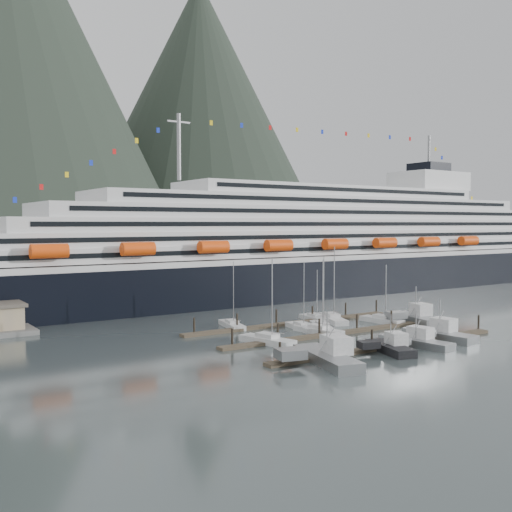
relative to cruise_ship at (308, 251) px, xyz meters
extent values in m
plane|color=#434F4F|center=(-30.03, -54.94, -12.04)|extent=(1600.00, 1600.00, 0.00)
cone|color=#202B21|center=(269.97, 565.06, 142.96)|extent=(360.00, 360.00, 360.00)
cube|color=black|center=(-5.03, 0.06, -8.04)|extent=(210.00, 28.00, 12.00)
cube|color=silver|center=(-5.03, 0.06, -1.54)|extent=(205.80, 27.44, 1.50)
cube|color=silver|center=(-0.03, 0.06, 1.06)|extent=(185.00, 26.00, 3.20)
cube|color=black|center=(-0.03, -12.99, 1.22)|extent=(175.75, 0.20, 1.00)
cube|color=silver|center=(1.97, 0.06, 4.26)|extent=(180.00, 25.00, 3.20)
cube|color=black|center=(1.97, -12.49, 4.42)|extent=(171.00, 0.20, 1.00)
cube|color=silver|center=(3.97, 0.06, 7.46)|extent=(172.00, 24.00, 3.20)
cube|color=black|center=(3.97, -11.99, 7.62)|extent=(163.40, 0.20, 1.00)
cube|color=silver|center=(5.97, 0.06, 10.66)|extent=(160.00, 23.00, 3.20)
cube|color=black|center=(5.97, -11.49, 10.82)|extent=(152.00, 0.20, 1.00)
cube|color=silver|center=(7.97, 0.06, 13.76)|extent=(140.00, 22.00, 3.00)
cube|color=black|center=(7.97, -10.99, 13.91)|extent=(133.00, 0.20, 1.00)
cube|color=silver|center=(9.97, 0.06, 16.76)|extent=(95.00, 20.00, 3.00)
cube|color=black|center=(9.97, -9.99, 16.91)|extent=(90.25, 0.20, 1.00)
cube|color=silver|center=(49.97, 0.06, 21.26)|extent=(22.00, 16.00, 6.00)
cube|color=black|center=(49.97, 0.06, 25.76)|extent=(10.00, 10.00, 3.00)
cylinder|color=gray|center=(-40.03, 0.06, 26.26)|extent=(1.00, 1.00, 16.00)
cylinder|color=gray|center=(49.97, 0.06, 31.26)|extent=(0.80, 0.80, 10.00)
cylinder|color=#FF4A0D|center=(-75.03, -14.94, 2.46)|extent=(7.00, 2.80, 2.80)
cylinder|color=#FF4A0D|center=(-57.03, -14.94, 2.46)|extent=(7.00, 2.80, 2.80)
cylinder|color=#FF4A0D|center=(-39.03, -14.94, 2.46)|extent=(7.00, 2.80, 2.80)
cylinder|color=#FF4A0D|center=(-21.03, -14.94, 2.46)|extent=(7.00, 2.80, 2.80)
cylinder|color=#FF4A0D|center=(-3.03, -14.94, 2.46)|extent=(7.00, 2.80, 2.80)
cylinder|color=#FF4A0D|center=(14.97, -14.94, 2.46)|extent=(7.00, 2.80, 2.80)
cylinder|color=#FF4A0D|center=(32.97, -14.94, 2.46)|extent=(7.00, 2.80, 2.80)
cylinder|color=#FF4A0D|center=(50.97, -14.94, 2.46)|extent=(7.00, 2.80, 2.80)
cube|color=#46392D|center=(-35.03, -64.94, -11.79)|extent=(48.00, 2.00, 0.50)
cylinder|color=black|center=(-56.03, -63.84, -10.64)|extent=(0.36, 0.36, 3.20)
cylinder|color=black|center=(-47.03, -63.84, -10.64)|extent=(0.36, 0.36, 3.20)
cylinder|color=black|center=(-38.03, -63.84, -10.64)|extent=(0.36, 0.36, 3.20)
cylinder|color=black|center=(-29.03, -63.84, -10.64)|extent=(0.36, 0.36, 3.20)
cylinder|color=black|center=(-20.03, -63.84, -10.64)|extent=(0.36, 0.36, 3.20)
cylinder|color=black|center=(-11.03, -63.84, -10.64)|extent=(0.36, 0.36, 3.20)
cube|color=#46392D|center=(-35.03, -51.94, -11.79)|extent=(48.00, 2.00, 0.50)
cylinder|color=black|center=(-56.03, -50.84, -10.64)|extent=(0.36, 0.36, 3.20)
cylinder|color=black|center=(-47.03, -50.84, -10.64)|extent=(0.36, 0.36, 3.20)
cylinder|color=black|center=(-38.03, -50.84, -10.64)|extent=(0.36, 0.36, 3.20)
cylinder|color=black|center=(-29.03, -50.84, -10.64)|extent=(0.36, 0.36, 3.20)
cylinder|color=black|center=(-20.03, -50.84, -10.64)|extent=(0.36, 0.36, 3.20)
cylinder|color=black|center=(-11.03, -50.84, -10.64)|extent=(0.36, 0.36, 3.20)
cube|color=#46392D|center=(-35.03, -38.94, -11.79)|extent=(48.00, 2.00, 0.50)
cylinder|color=black|center=(-56.03, -37.84, -10.64)|extent=(0.36, 0.36, 3.20)
cylinder|color=black|center=(-47.03, -37.84, -10.64)|extent=(0.36, 0.36, 3.20)
cylinder|color=black|center=(-38.03, -37.84, -10.64)|extent=(0.36, 0.36, 3.20)
cylinder|color=black|center=(-29.03, -37.84, -10.64)|extent=(0.36, 0.36, 3.20)
cylinder|color=black|center=(-20.03, -37.84, -10.64)|extent=(0.36, 0.36, 3.20)
cylinder|color=black|center=(-11.03, -37.84, -10.64)|extent=(0.36, 0.36, 3.20)
cube|color=#B6B6B6|center=(-49.77, -51.70, -11.79)|extent=(5.38, 10.62, 1.59)
cube|color=#B6B6B6|center=(-49.77, -51.70, -10.73)|extent=(3.08, 4.02, 0.91)
cylinder|color=gray|center=(-49.52, -52.69, -4.51)|extent=(0.18, 0.18, 13.02)
cube|color=#B6B6B6|center=(-36.76, -49.07, -11.79)|extent=(4.41, 10.35, 1.41)
cube|color=#B6B6B6|center=(-36.76, -49.07, -10.88)|extent=(2.62, 3.82, 0.80)
cylinder|color=gray|center=(-36.58, -50.06, -4.91)|extent=(0.16, 0.16, 12.45)
cube|color=#B6B6B6|center=(-37.06, -44.53, -11.79)|extent=(3.85, 9.09, 1.30)
cube|color=#B6B6B6|center=(-37.06, -44.53, -10.97)|extent=(2.34, 3.35, 0.74)
cylinder|color=gray|center=(-37.21, -45.40, -5.27)|extent=(0.15, 0.15, 11.87)
cube|color=#B6B6B6|center=(-33.69, -46.47, -11.79)|extent=(6.79, 10.44, 1.33)
cube|color=#B6B6B6|center=(-33.69, -46.47, -10.95)|extent=(3.30, 4.11, 0.76)
cylinder|color=gray|center=(-34.15, -47.41, -4.70)|extent=(0.15, 0.15, 12.97)
cube|color=#B6B6B6|center=(-46.57, -35.23, -11.79)|extent=(4.35, 9.64, 1.31)
cube|color=#B6B6B6|center=(-46.57, -35.23, -10.97)|extent=(2.52, 3.59, 0.75)
cylinder|color=gray|center=(-46.77, -36.14, -5.30)|extent=(0.15, 0.15, 11.80)
cube|color=#B6B6B6|center=(-28.40, -37.80, -11.79)|extent=(3.28, 8.59, 1.30)
cube|color=#B6B6B6|center=(-28.40, -37.80, -10.97)|extent=(2.16, 3.11, 0.75)
cylinder|color=gray|center=(-28.49, -38.64, -6.39)|extent=(0.15, 0.15, 9.62)
cube|color=#B6B6B6|center=(-26.20, -40.62, -11.79)|extent=(7.00, 11.93, 1.56)
cube|color=#B6B6B6|center=(-26.20, -40.62, -10.76)|extent=(3.58, 4.62, 0.89)
cylinder|color=gray|center=(-26.64, -41.71, -3.96)|extent=(0.18, 0.18, 14.15)
cube|color=#B6B6B6|center=(-18.91, -47.25, -11.79)|extent=(3.70, 9.61, 1.46)
cube|color=#B6B6B6|center=(-18.91, -47.25, -10.84)|extent=(2.42, 3.49, 0.83)
cylinder|color=gray|center=(-18.81, -48.18, -5.75)|extent=(0.17, 0.17, 10.71)
cube|color=gray|center=(-50.66, -67.78, -11.69)|extent=(7.50, 15.29, 2.27)
cube|color=gray|center=(-56.10, -66.44, -10.22)|extent=(4.52, 4.07, 1.36)
cube|color=#B6B6B6|center=(-49.23, -68.13, -9.43)|extent=(4.14, 5.05, 2.49)
cube|color=black|center=(-49.23, -68.13, -8.52)|extent=(3.85, 4.71, 0.57)
cylinder|color=gray|center=(-50.66, -67.78, -7.50)|extent=(0.18, 0.18, 5.67)
cube|color=black|center=(-37.81, -67.64, -11.69)|extent=(5.80, 10.43, 1.80)
cube|color=black|center=(-41.44, -66.62, -10.60)|extent=(3.54, 2.93, 1.08)
cube|color=#B6B6B6|center=(-36.85, -67.90, -9.96)|extent=(3.24, 3.55, 1.99)
cube|color=black|center=(-36.85, -67.90, -9.24)|extent=(3.01, 3.31, 0.45)
cylinder|color=gray|center=(-37.81, -67.64, -8.43)|extent=(0.14, 0.14, 4.51)
cube|color=gray|center=(-30.99, -66.63, -11.69)|extent=(4.86, 12.81, 1.78)
cube|color=gray|center=(-35.70, -67.27, -10.61)|extent=(3.38, 3.13, 1.07)
cube|color=#B6B6B6|center=(-29.75, -66.46, -9.99)|extent=(2.98, 4.05, 1.96)
cube|color=black|center=(-29.75, -66.46, -9.27)|extent=(2.77, 3.78, 0.45)
cylinder|color=gray|center=(-30.99, -66.63, -8.47)|extent=(0.14, 0.14, 4.46)
cube|color=gray|center=(-23.41, -65.09, -11.69)|extent=(5.25, 13.02, 2.11)
cube|color=gray|center=(-28.19, -65.65, -10.35)|extent=(3.89, 3.19, 1.27)
cube|color=#B6B6B6|center=(-22.16, -64.94, -9.61)|extent=(3.38, 4.12, 2.32)
cube|color=black|center=(-22.16, -64.94, -8.77)|extent=(3.14, 3.84, 0.53)
cylinder|color=gray|center=(-23.41, -65.09, -7.82)|extent=(0.17, 0.17, 5.28)
cube|color=gray|center=(-13.04, -50.76, -11.69)|extent=(6.45, 12.79, 2.22)
cube|color=gray|center=(-17.59, -49.79, -10.26)|extent=(4.25, 3.41, 1.33)
cube|color=#B6B6B6|center=(-11.84, -51.01, -9.48)|extent=(3.80, 4.23, 2.45)
cube|color=black|center=(-11.84, -51.01, -8.59)|extent=(3.54, 3.95, 0.56)
cylinder|color=gray|center=(-13.04, -50.76, -7.59)|extent=(0.18, 0.18, 5.56)
camera|label=1|loc=(-105.32, -131.82, 7.77)|focal=42.00mm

